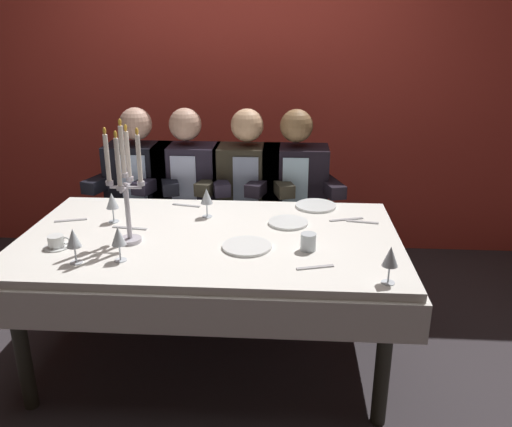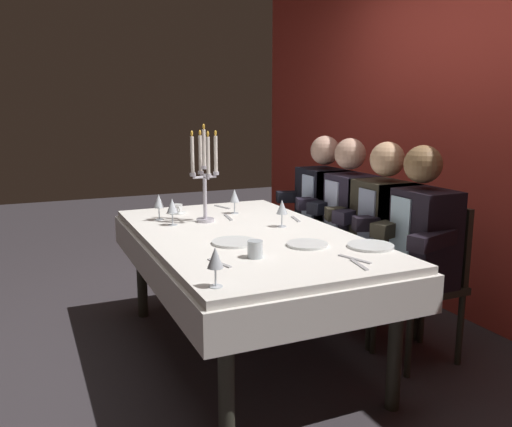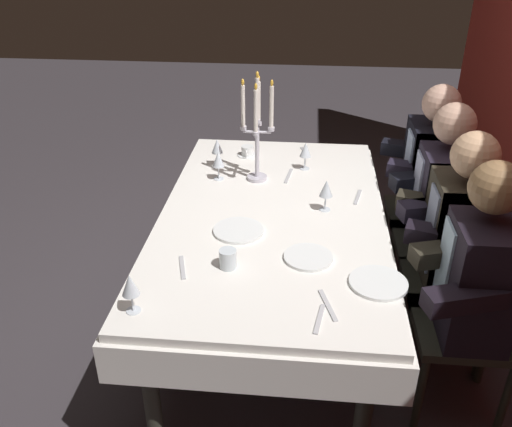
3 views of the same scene
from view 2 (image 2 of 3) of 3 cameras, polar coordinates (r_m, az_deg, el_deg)
name	(u,v)px [view 2 (image 2 of 3)]	position (r m, az deg, el deg)	size (l,w,h in m)	color
ground_plane	(245,353)	(3.29, -1.16, -14.72)	(12.00, 12.00, 0.00)	#352F34
back_wall	(473,121)	(3.90, 22.16, 9.14)	(6.00, 0.12, 2.70)	#D23E32
dining_table	(245,253)	(3.07, -1.21, -4.23)	(1.94, 1.14, 0.74)	white
candelabra	(205,176)	(3.29, -5.52, 4.04)	(0.19, 0.19, 0.60)	silver
dinner_plate_0	(371,246)	(2.79, 12.16, -3.40)	(0.24, 0.24, 0.01)	white
dinner_plate_1	(307,244)	(2.77, 5.49, -3.30)	(0.21, 0.21, 0.01)	white
dinner_plate_2	(234,242)	(2.80, -2.33, -3.07)	(0.24, 0.24, 0.01)	white
wine_glass_0	(172,207)	(3.24, -8.94, 0.73)	(0.07, 0.07, 0.16)	silver
wine_glass_1	(215,259)	(2.11, -4.37, -4.89)	(0.07, 0.07, 0.16)	silver
wine_glass_2	(235,196)	(3.56, -2.31, 1.84)	(0.07, 0.07, 0.16)	silver
wine_glass_3	(282,208)	(3.17, 2.79, 0.60)	(0.07, 0.07, 0.16)	silver
wine_glass_4	(159,202)	(3.42, -10.36, 1.22)	(0.07, 0.07, 0.16)	silver
water_tumbler_0	(255,249)	(2.53, -0.09, -3.84)	(0.07, 0.07, 0.08)	silver
coffee_cup_0	(177,209)	(3.62, -8.45, 0.44)	(0.13, 0.12, 0.06)	white
fork_0	(222,207)	(3.80, -3.63, 0.69)	(0.17, 0.02, 0.01)	#B7B7BC
fork_1	(219,263)	(2.45, -3.94, -5.31)	(0.17, 0.02, 0.01)	#B7B7BC
knife_2	(228,217)	(3.45, -2.99, -0.40)	(0.19, 0.02, 0.01)	#B7B7BC
fork_3	(359,265)	(2.47, 10.95, -5.38)	(0.17, 0.02, 0.01)	#B7B7BC
fork_4	(296,219)	(3.40, 4.26, -0.60)	(0.17, 0.02, 0.01)	#B7B7BC
knife_5	(355,259)	(2.55, 10.49, -4.81)	(0.19, 0.02, 0.01)	#B7B7BC
seated_diner_0	(324,205)	(3.96, 7.31, 0.93)	(0.63, 0.48, 1.24)	#2D2C23
seated_diner_1	(349,213)	(3.69, 9.89, 0.10)	(0.63, 0.48, 1.24)	#2D2C23
seated_diner_2	(385,224)	(3.37, 13.62, -1.11)	(0.63, 0.48, 1.24)	#2D2C23
seated_diner_3	(420,235)	(3.14, 17.08, -2.22)	(0.63, 0.48, 1.24)	#2D2C23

